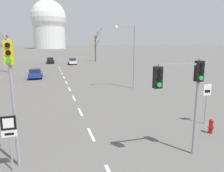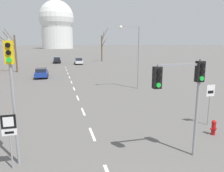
{
  "view_description": "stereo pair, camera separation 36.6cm",
  "coord_description": "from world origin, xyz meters",
  "px_view_note": "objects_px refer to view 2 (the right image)",
  "views": [
    {
      "loc": [
        -2.25,
        -4.59,
        5.48
      ],
      "look_at": [
        0.72,
        5.55,
        3.35
      ],
      "focal_mm": 35.0,
      "sensor_mm": 36.0,
      "label": 1
    },
    {
      "loc": [
        -1.89,
        -4.69,
        5.48
      ],
      "look_at": [
        0.72,
        5.55,
        3.35
      ],
      "focal_mm": 35.0,
      "sensor_mm": 36.0,
      "label": 2
    }
  ],
  "objects_px": {
    "route_sign_post": "(9,132)",
    "sedan_near_right": "(79,61)",
    "traffic_signal_near_right": "(184,84)",
    "speed_limit_sign": "(210,98)",
    "sedan_near_left": "(57,60)",
    "sedan_mid_centre": "(41,73)",
    "fire_hydrant": "(214,127)",
    "street_lamp_right": "(135,50)",
    "traffic_signal_near_left": "(12,80)"
  },
  "relations": [
    {
      "from": "sedan_near_left",
      "to": "sedan_mid_centre",
      "type": "bearing_deg",
      "value": -95.91
    },
    {
      "from": "street_lamp_right",
      "to": "sedan_near_right",
      "type": "height_order",
      "value": "street_lamp_right"
    },
    {
      "from": "traffic_signal_near_right",
      "to": "fire_hydrant",
      "type": "distance_m",
      "value": 4.94
    },
    {
      "from": "route_sign_post",
      "to": "sedan_near_left",
      "type": "bearing_deg",
      "value": 87.43
    },
    {
      "from": "traffic_signal_near_right",
      "to": "speed_limit_sign",
      "type": "xyz_separation_m",
      "value": [
        4.1,
        3.3,
        -1.7
      ]
    },
    {
      "from": "route_sign_post",
      "to": "sedan_near_left",
      "type": "relative_size",
      "value": 0.59
    },
    {
      "from": "traffic_signal_near_right",
      "to": "speed_limit_sign",
      "type": "relative_size",
      "value": 1.69
    },
    {
      "from": "fire_hydrant",
      "to": "sedan_near_left",
      "type": "bearing_deg",
      "value": 100.02
    },
    {
      "from": "traffic_signal_near_left",
      "to": "sedan_near_left",
      "type": "bearing_deg",
      "value": 87.64
    },
    {
      "from": "street_lamp_right",
      "to": "sedan_near_left",
      "type": "distance_m",
      "value": 37.14
    },
    {
      "from": "sedan_near_left",
      "to": "sedan_mid_centre",
      "type": "height_order",
      "value": "sedan_near_left"
    },
    {
      "from": "traffic_signal_near_right",
      "to": "sedan_near_left",
      "type": "bearing_deg",
      "value": 95.98
    },
    {
      "from": "sedan_near_right",
      "to": "sedan_mid_centre",
      "type": "bearing_deg",
      "value": -111.7
    },
    {
      "from": "street_lamp_right",
      "to": "sedan_near_left",
      "type": "bearing_deg",
      "value": 103.57
    },
    {
      "from": "traffic_signal_near_left",
      "to": "speed_limit_sign",
      "type": "relative_size",
      "value": 2.01
    },
    {
      "from": "route_sign_post",
      "to": "street_lamp_right",
      "type": "distance_m",
      "value": 18.46
    },
    {
      "from": "fire_hydrant",
      "to": "sedan_near_right",
      "type": "xyz_separation_m",
      "value": [
        -3.55,
        44.53,
        0.31
      ]
    },
    {
      "from": "traffic_signal_near_right",
      "to": "street_lamp_right",
      "type": "relative_size",
      "value": 0.65
    },
    {
      "from": "traffic_signal_near_left",
      "to": "speed_limit_sign",
      "type": "distance_m",
      "value": 11.9
    },
    {
      "from": "traffic_signal_near_right",
      "to": "sedan_mid_centre",
      "type": "distance_m",
      "value": 28.21
    },
    {
      "from": "traffic_signal_near_left",
      "to": "street_lamp_right",
      "type": "distance_m",
      "value": 17.82
    },
    {
      "from": "traffic_signal_near_right",
      "to": "sedan_near_right",
      "type": "relative_size",
      "value": 1.2
    },
    {
      "from": "street_lamp_right",
      "to": "traffic_signal_near_left",
      "type": "bearing_deg",
      "value": -127.06
    },
    {
      "from": "fire_hydrant",
      "to": "sedan_mid_centre",
      "type": "height_order",
      "value": "sedan_mid_centre"
    },
    {
      "from": "speed_limit_sign",
      "to": "sedan_mid_centre",
      "type": "height_order",
      "value": "speed_limit_sign"
    },
    {
      "from": "traffic_signal_near_left",
      "to": "street_lamp_right",
      "type": "bearing_deg",
      "value": 52.94
    },
    {
      "from": "fire_hydrant",
      "to": "traffic_signal_near_left",
      "type": "bearing_deg",
      "value": -177.06
    },
    {
      "from": "route_sign_post",
      "to": "sedan_mid_centre",
      "type": "xyz_separation_m",
      "value": [
        -0.27,
        26.01,
        -0.98
      ]
    },
    {
      "from": "street_lamp_right",
      "to": "sedan_near_left",
      "type": "relative_size",
      "value": 1.69
    },
    {
      "from": "speed_limit_sign",
      "to": "sedan_near_left",
      "type": "bearing_deg",
      "value": 101.16
    },
    {
      "from": "route_sign_post",
      "to": "sedan_near_right",
      "type": "relative_size",
      "value": 0.64
    },
    {
      "from": "fire_hydrant",
      "to": "street_lamp_right",
      "type": "relative_size",
      "value": 0.13
    },
    {
      "from": "traffic_signal_near_left",
      "to": "sedan_mid_centre",
      "type": "relative_size",
      "value": 1.3
    },
    {
      "from": "speed_limit_sign",
      "to": "sedan_near_right",
      "type": "height_order",
      "value": "speed_limit_sign"
    },
    {
      "from": "sedan_near_right",
      "to": "sedan_mid_centre",
      "type": "distance_m",
      "value": 20.94
    },
    {
      "from": "fire_hydrant",
      "to": "sedan_mid_centre",
      "type": "xyz_separation_m",
      "value": [
        -11.29,
        25.08,
        0.26
      ]
    },
    {
      "from": "traffic_signal_near_right",
      "to": "fire_hydrant",
      "type": "xyz_separation_m",
      "value": [
        3.37,
        1.85,
        -3.1
      ]
    },
    {
      "from": "route_sign_post",
      "to": "sedan_near_right",
      "type": "height_order",
      "value": "route_sign_post"
    },
    {
      "from": "fire_hydrant",
      "to": "sedan_mid_centre",
      "type": "bearing_deg",
      "value": 114.25
    },
    {
      "from": "speed_limit_sign",
      "to": "sedan_mid_centre",
      "type": "bearing_deg",
      "value": 116.98
    },
    {
      "from": "traffic_signal_near_right",
      "to": "route_sign_post",
      "type": "height_order",
      "value": "traffic_signal_near_right"
    },
    {
      "from": "route_sign_post",
      "to": "fire_hydrant",
      "type": "xyz_separation_m",
      "value": [
        11.03,
        0.93,
        -1.24
      ]
    },
    {
      "from": "fire_hydrant",
      "to": "route_sign_post",
      "type": "bearing_deg",
      "value": -175.15
    },
    {
      "from": "sedan_mid_centre",
      "to": "street_lamp_right",
      "type": "bearing_deg",
      "value": -45.55
    },
    {
      "from": "sedan_near_left",
      "to": "speed_limit_sign",
      "type": "bearing_deg",
      "value": -78.84
    },
    {
      "from": "fire_hydrant",
      "to": "speed_limit_sign",
      "type": "bearing_deg",
      "value": 63.23
    },
    {
      "from": "traffic_signal_near_left",
      "to": "route_sign_post",
      "type": "xyz_separation_m",
      "value": [
        -0.21,
        -0.38,
        -2.17
      ]
    },
    {
      "from": "route_sign_post",
      "to": "street_lamp_right",
      "type": "xyz_separation_m",
      "value": [
        10.94,
        14.59,
        2.84
      ]
    },
    {
      "from": "sedan_near_right",
      "to": "sedan_mid_centre",
      "type": "height_order",
      "value": "sedan_near_right"
    },
    {
      "from": "route_sign_post",
      "to": "sedan_near_left",
      "type": "xyz_separation_m",
      "value": [
        2.27,
        50.51,
        -0.92
      ]
    }
  ]
}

